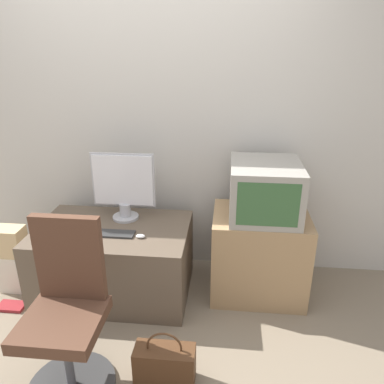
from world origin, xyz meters
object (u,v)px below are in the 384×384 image
(keyboard, at_px, (113,234))
(office_chair, at_px, (67,320))
(book, at_px, (11,306))
(main_monitor, at_px, (124,186))
(mouse, at_px, (141,236))
(cardboard_box_lower, at_px, (16,271))
(crt_tv, at_px, (265,190))
(handbag, at_px, (165,365))

(keyboard, relative_size, office_chair, 0.30)
(office_chair, xyz_separation_m, book, (-0.71, 0.56, -0.42))
(main_monitor, distance_m, book, 1.20)
(mouse, distance_m, book, 1.11)
(mouse, xyz_separation_m, book, (-0.95, -0.16, -0.55))
(book, bearing_deg, mouse, 9.57)
(mouse, xyz_separation_m, cardboard_box_lower, (-1.02, 0.08, -0.41))
(main_monitor, xyz_separation_m, crt_tv, (1.03, -0.05, 0.03))
(office_chair, bearing_deg, main_monitor, 86.98)
(crt_tv, bearing_deg, mouse, -164.03)
(cardboard_box_lower, bearing_deg, office_chair, -45.35)
(main_monitor, height_order, keyboard, main_monitor)
(crt_tv, bearing_deg, keyboard, -168.36)
(main_monitor, xyz_separation_m, cardboard_box_lower, (-0.84, -0.22, -0.65))
(mouse, height_order, office_chair, office_chair)
(main_monitor, relative_size, mouse, 7.96)
(mouse, bearing_deg, book, -170.43)
(keyboard, distance_m, cardboard_box_lower, 0.91)
(handbag, bearing_deg, keyboard, 124.18)
(main_monitor, bearing_deg, crt_tv, -3.02)
(cardboard_box_lower, distance_m, book, 0.28)
(main_monitor, height_order, book, main_monitor)
(mouse, bearing_deg, keyboard, 172.56)
(crt_tv, distance_m, book, 2.02)
(handbag, bearing_deg, main_monitor, 115.26)
(mouse, height_order, book, mouse)
(main_monitor, xyz_separation_m, mouse, (0.18, -0.30, -0.25))
(book, bearing_deg, crt_tv, 12.62)
(office_chair, relative_size, book, 5.04)
(main_monitor, relative_size, cardboard_box_lower, 1.69)
(crt_tv, height_order, cardboard_box_lower, crt_tv)
(book, bearing_deg, main_monitor, 30.78)
(crt_tv, bearing_deg, office_chair, -138.47)
(main_monitor, height_order, mouse, main_monitor)
(cardboard_box_lower, relative_size, handbag, 0.87)
(mouse, distance_m, cardboard_box_lower, 1.10)
(main_monitor, xyz_separation_m, office_chair, (-0.05, -1.02, -0.38))
(main_monitor, bearing_deg, office_chair, -93.02)
(crt_tv, distance_m, cardboard_box_lower, 2.00)
(mouse, bearing_deg, handbag, -67.90)
(keyboard, height_order, office_chair, office_chair)
(keyboard, bearing_deg, cardboard_box_lower, 176.53)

